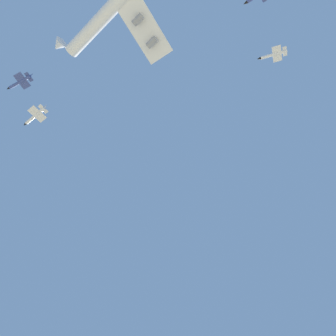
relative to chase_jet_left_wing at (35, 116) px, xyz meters
name	(u,v)px	position (x,y,z in m)	size (l,w,h in m)	color
chase_jet_left_wing	(35,116)	(0.00, 0.00, 0.00)	(15.22, 8.16, 4.00)	silver
chase_jet_right_wing	(20,82)	(2.95, 14.49, 16.89)	(15.30, 8.57, 4.00)	#38478C
chase_jet_high_escort	(274,54)	(-106.09, -50.18, 27.00)	(15.21, 9.00, 4.00)	silver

